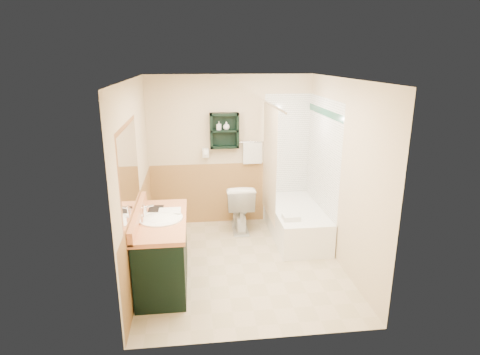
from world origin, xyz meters
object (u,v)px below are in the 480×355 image
(hair_dryer, at_px, (205,153))
(soap_bottle_a, at_px, (219,128))
(vanity, at_px, (163,251))
(bathtub, at_px, (296,222))
(soap_bottle_b, at_px, (226,127))
(wall_shelf, at_px, (224,131))
(toilet, at_px, (239,207))
(vanity_book, at_px, (148,201))

(hair_dryer, height_order, soap_bottle_a, soap_bottle_a)
(hair_dryer, xyz_separation_m, vanity, (-0.59, -1.77, -0.78))
(bathtub, height_order, soap_bottle_b, soap_bottle_b)
(soap_bottle_b, bearing_deg, vanity, -118.03)
(wall_shelf, bearing_deg, bathtub, -32.88)
(vanity, relative_size, bathtub, 0.88)
(wall_shelf, distance_m, soap_bottle_a, 0.09)
(toilet, bearing_deg, vanity_book, 44.33)
(soap_bottle_b, bearing_deg, hair_dryer, 174.83)
(hair_dryer, relative_size, bathtub, 0.16)
(vanity_book, height_order, soap_bottle_a, soap_bottle_a)
(hair_dryer, bearing_deg, wall_shelf, -4.76)
(wall_shelf, relative_size, soap_bottle_a, 4.22)
(soap_bottle_a, bearing_deg, vanity, -115.03)
(wall_shelf, xyz_separation_m, vanity, (-0.89, -1.75, -1.13))
(toilet, height_order, vanity_book, vanity_book)
(hair_dryer, distance_m, vanity_book, 1.68)
(vanity_book, distance_m, soap_bottle_a, 1.86)
(bathtub, bearing_deg, vanity_book, -159.26)
(hair_dryer, bearing_deg, vanity, -108.58)
(wall_shelf, height_order, bathtub, wall_shelf)
(toilet, bearing_deg, soap_bottle_b, -55.60)
(soap_bottle_b, bearing_deg, toilet, -56.85)
(hair_dryer, xyz_separation_m, bathtub, (1.33, -0.69, -0.96))
(toilet, bearing_deg, wall_shelf, -51.56)
(hair_dryer, bearing_deg, soap_bottle_a, -7.85)
(bathtub, relative_size, soap_bottle_b, 11.84)
(toilet, distance_m, vanity_book, 1.82)
(wall_shelf, height_order, vanity, wall_shelf)
(wall_shelf, bearing_deg, toilet, -52.82)
(wall_shelf, distance_m, soap_bottle_b, 0.07)
(vanity_book, bearing_deg, bathtub, 22.43)
(vanity, bearing_deg, bathtub, 29.42)
(bathtub, bearing_deg, soap_bottle_b, 146.49)
(vanity, height_order, vanity_book, vanity_book)
(bathtub, height_order, soap_bottle_a, soap_bottle_a)
(wall_shelf, height_order, soap_bottle_b, wall_shelf)
(soap_bottle_a, bearing_deg, hair_dryer, 172.15)
(vanity, height_order, soap_bottle_b, soap_bottle_b)
(hair_dryer, distance_m, vanity, 2.02)
(vanity, height_order, toilet, vanity)
(vanity_book, bearing_deg, soap_bottle_a, 57.65)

